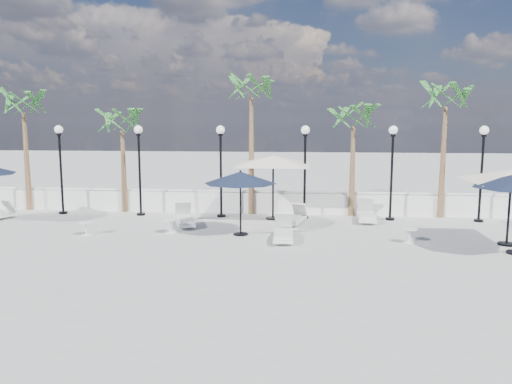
# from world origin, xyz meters

# --- Properties ---
(ground) EXTENTS (100.00, 100.00, 0.00)m
(ground) POSITION_xyz_m (0.00, 0.00, 0.00)
(ground) COLOR #9B9B96
(ground) RESTS_ON ground
(balustrade) EXTENTS (26.00, 0.30, 1.01)m
(balustrade) POSITION_xyz_m (0.00, 7.50, 0.47)
(balustrade) COLOR silver
(balustrade) RESTS_ON ground
(lamppost_1) EXTENTS (0.36, 0.36, 3.84)m
(lamppost_1) POSITION_xyz_m (-7.00, 6.50, 2.49)
(lamppost_1) COLOR black
(lamppost_1) RESTS_ON ground
(lamppost_2) EXTENTS (0.36, 0.36, 3.84)m
(lamppost_2) POSITION_xyz_m (-3.50, 6.50, 2.49)
(lamppost_2) COLOR black
(lamppost_2) RESTS_ON ground
(lamppost_3) EXTENTS (0.36, 0.36, 3.84)m
(lamppost_3) POSITION_xyz_m (0.00, 6.50, 2.49)
(lamppost_3) COLOR black
(lamppost_3) RESTS_ON ground
(lamppost_4) EXTENTS (0.36, 0.36, 3.84)m
(lamppost_4) POSITION_xyz_m (3.50, 6.50, 2.49)
(lamppost_4) COLOR black
(lamppost_4) RESTS_ON ground
(lamppost_5) EXTENTS (0.36, 0.36, 3.84)m
(lamppost_5) POSITION_xyz_m (7.00, 6.50, 2.49)
(lamppost_5) COLOR black
(lamppost_5) RESTS_ON ground
(lamppost_6) EXTENTS (0.36, 0.36, 3.84)m
(lamppost_6) POSITION_xyz_m (10.50, 6.50, 2.49)
(lamppost_6) COLOR black
(lamppost_6) RESTS_ON ground
(palm_0) EXTENTS (2.60, 2.60, 5.50)m
(palm_0) POSITION_xyz_m (-9.00, 7.30, 4.53)
(palm_0) COLOR brown
(palm_0) RESTS_ON ground
(palm_1) EXTENTS (2.60, 2.60, 4.70)m
(palm_1) POSITION_xyz_m (-4.50, 7.30, 3.75)
(palm_1) COLOR brown
(palm_1) RESTS_ON ground
(palm_2) EXTENTS (2.60, 2.60, 6.10)m
(palm_2) POSITION_xyz_m (1.20, 7.30, 5.12)
(palm_2) COLOR brown
(palm_2) RESTS_ON ground
(palm_3) EXTENTS (2.60, 2.60, 4.90)m
(palm_3) POSITION_xyz_m (5.50, 7.30, 3.95)
(palm_3) COLOR brown
(palm_3) RESTS_ON ground
(palm_4) EXTENTS (2.60, 2.60, 5.70)m
(palm_4) POSITION_xyz_m (9.20, 7.30, 4.73)
(palm_4) COLOR brown
(palm_4) RESTS_ON ground
(lounger_3) EXTENTS (1.24, 2.11, 0.75)m
(lounger_3) POSITION_xyz_m (-1.13, 4.64, 0.25)
(lounger_3) COLOR silver
(lounger_3) RESTS_ON ground
(lounger_4) EXTENTS (0.97, 1.82, 0.65)m
(lounger_4) POSITION_xyz_m (3.14, 5.34, 0.22)
(lounger_4) COLOR silver
(lounger_4) RESTS_ON ground
(lounger_5) EXTENTS (0.71, 2.02, 0.75)m
(lounger_5) POSITION_xyz_m (2.80, 2.63, 0.25)
(lounger_5) COLOR silver
(lounger_5) RESTS_ON ground
(lounger_6) EXTENTS (0.79, 2.12, 0.78)m
(lounger_6) POSITION_xyz_m (6.01, 6.22, 0.26)
(lounger_6) COLOR silver
(lounger_6) RESTS_ON ground
(side_table_0) EXTENTS (0.49, 0.49, 0.47)m
(side_table_0) POSITION_xyz_m (-4.21, 2.65, 0.29)
(side_table_0) COLOR silver
(side_table_0) RESTS_ON ground
(side_table_1) EXTENTS (0.53, 0.53, 0.52)m
(side_table_1) POSITION_xyz_m (-1.32, 3.26, 0.31)
(side_table_1) COLOR silver
(side_table_1) RESTS_ON ground
(side_table_2) EXTENTS (0.49, 0.49, 0.48)m
(side_table_2) POSITION_xyz_m (7.01, 2.63, 0.29)
(side_table_2) COLOR silver
(side_table_2) RESTS_ON ground
(parasol_navy_mid) EXTENTS (2.59, 2.59, 2.32)m
(parasol_navy_mid) POSITION_xyz_m (1.25, 3.23, 2.04)
(parasol_navy_mid) COLOR black
(parasol_navy_mid) RESTS_ON ground
(parasol_cream_sq_a) EXTENTS (5.76, 5.76, 2.83)m
(parasol_cream_sq_a) POSITION_xyz_m (2.21, 6.20, 2.62)
(parasol_cream_sq_a) COLOR black
(parasol_cream_sq_a) RESTS_ON ground
(parasol_cream_sq_b) EXTENTS (5.31, 5.31, 2.66)m
(parasol_cream_sq_b) POSITION_xyz_m (10.12, 2.65, 2.46)
(parasol_cream_sq_b) COLOR black
(parasol_cream_sq_b) RESTS_ON ground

